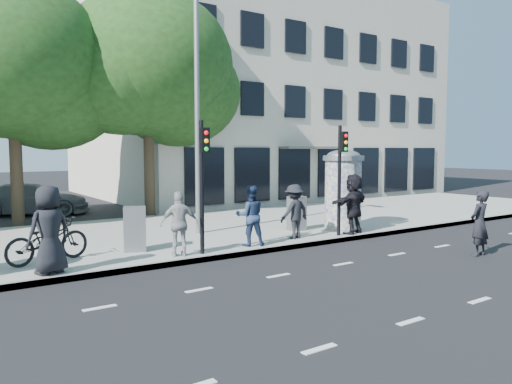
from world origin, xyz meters
TOP-DOWN VIEW (x-y plane):
  - ground at (0.00, 0.00)m, footprint 120.00×120.00m
  - sidewalk at (0.00, 7.50)m, footprint 40.00×8.00m
  - curb at (0.00, 3.55)m, footprint 40.00×0.10m
  - lane_dash_near at (0.00, -2.20)m, footprint 32.00×0.12m
  - lane_dash_far at (0.00, 1.40)m, footprint 32.00×0.12m
  - ad_column_right at (5.20, 4.70)m, footprint 1.36×1.36m
  - traffic_pole_near at (-0.60, 3.79)m, footprint 0.22×0.31m
  - traffic_pole_far at (4.20, 3.79)m, footprint 0.22×0.31m
  - street_lamp at (0.80, 6.63)m, footprint 0.25×0.93m
  - tree_near_left at (-3.50, 12.70)m, footprint 6.80×6.80m
  - tree_center at (1.50, 12.30)m, footprint 7.00×7.00m
  - building at (12.00, 19.99)m, footprint 20.30×15.85m
  - ped_a at (-4.29, 3.89)m, footprint 1.09×0.89m
  - ped_c at (1.01, 4.04)m, footprint 0.99×0.89m
  - ped_d at (2.74, 4.23)m, footprint 1.12×0.72m
  - ped_e at (-1.20, 3.92)m, footprint 1.08×0.82m
  - ped_f at (4.83, 3.85)m, footprint 1.86×1.03m
  - man_road at (5.66, 0.07)m, footprint 0.68×0.48m
  - bicycle at (-4.08, 5.06)m, footprint 1.21×2.14m
  - cabinet_left at (-1.91, 5.13)m, footprint 0.68×0.60m
  - cabinet_right at (3.73, 5.33)m, footprint 0.57×0.43m
  - car_right at (-2.45, 15.79)m, footprint 3.56×5.01m

SIDE VIEW (x-z plane):
  - ground at x=0.00m, z-range 0.00..0.00m
  - lane_dash_near at x=0.00m, z-range 0.00..0.01m
  - lane_dash_far at x=0.00m, z-range 0.00..0.01m
  - sidewalk at x=0.00m, z-range 0.00..0.15m
  - curb at x=0.00m, z-range -0.01..0.15m
  - car_right at x=-2.45m, z-range 0.00..1.35m
  - bicycle at x=-4.08m, z-range 0.15..1.21m
  - cabinet_right at x=3.73m, z-range 0.15..1.28m
  - cabinet_left at x=-1.91m, z-range 0.15..1.33m
  - man_road at x=5.66m, z-range 0.00..1.75m
  - ped_d at x=2.74m, z-range 0.15..1.78m
  - ped_e at x=-1.20m, z-range 0.15..1.78m
  - ped_c at x=1.01m, z-range 0.15..1.83m
  - ped_f at x=4.83m, z-range 0.15..2.05m
  - ped_a at x=-4.29m, z-range 0.15..2.07m
  - ad_column_right at x=5.20m, z-range 0.21..2.86m
  - traffic_pole_near at x=-0.60m, z-range 0.53..3.93m
  - traffic_pole_far at x=4.20m, z-range 0.53..3.93m
  - street_lamp at x=0.80m, z-range 0.79..8.79m
  - building at x=12.00m, z-range -0.01..11.99m
  - tree_near_left at x=-3.50m, z-range 1.58..10.55m
  - tree_center at x=1.50m, z-range 1.66..10.96m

